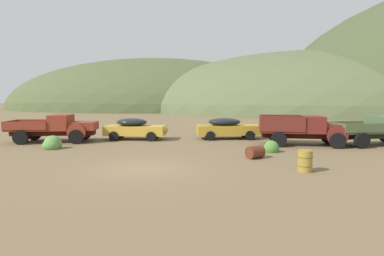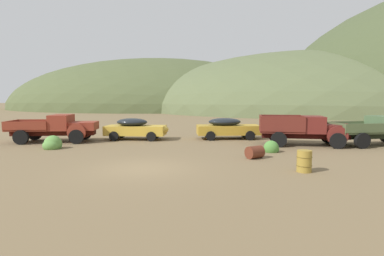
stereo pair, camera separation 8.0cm
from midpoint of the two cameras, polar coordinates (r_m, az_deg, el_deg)
The scene contains 12 objects.
ground_plane at distance 14.06m, azimuth -9.14°, elevation -7.23°, with size 300.00×300.00×0.00m, color brown.
hill_far_left at distance 94.76m, azimuth -6.55°, elevation 3.63°, with size 83.00×68.00×27.95m, color #4C5633.
hill_center at distance 88.64m, azimuth 18.91°, elevation 3.23°, with size 83.48×85.33×28.44m, color #56603D.
truck_rust_red at distance 23.81m, azimuth -22.67°, elevation 0.05°, with size 6.08×3.35×1.89m.
car_faded_yellow at distance 23.58m, azimuth -9.92°, elevation -0.09°, with size 4.64×2.04×1.57m.
car_mustard at distance 23.81m, azimuth 6.74°, elevation 0.01°, with size 5.11×2.59×1.57m.
truck_oxblood at distance 21.71m, azimuth 20.37°, elevation -0.31°, with size 5.75×2.69×1.91m.
truck_weathered_green at distance 23.86m, azimuth 30.75°, elevation -0.31°, with size 6.03×3.55×1.89m.
oil_drum_spare at distance 14.03m, azimuth 19.45°, elevation -5.61°, with size 0.64×0.64×0.91m.
oil_drum_tipped at distance 16.44m, azimuth 11.13°, elevation -4.28°, with size 1.04×1.01×0.64m.
bush_near_barrel at distance 18.56m, azimuth 14.05°, elevation -3.55°, with size 0.90×0.81×0.85m.
bush_between_trucks at distance 20.86m, azimuth -23.92°, elevation -2.75°, with size 1.08×1.09×1.04m.
Camera 1 is at (3.58, -13.24, 3.09)m, focal length 29.69 mm.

